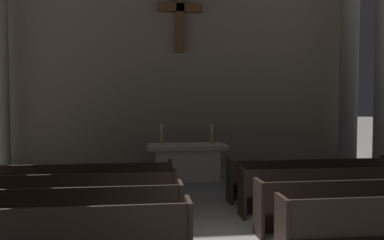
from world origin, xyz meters
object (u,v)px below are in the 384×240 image
altar (187,161)px  candlestick_right (212,138)px  pew_left_row_3 (74,198)px  pew_left_row_4 (82,185)px  pew_left_row_1 (46,240)px  column_right_fourth (349,52)px  pew_right_row_4 (311,179)px  pew_right_row_2 (365,205)px  candlestick_left (162,138)px  pew_left_row_2 (62,215)px  pew_right_row_3 (334,190)px

altar → candlestick_right: candlestick_right is taller
pew_left_row_3 → pew_left_row_4: 1.13m
pew_left_row_1 → pew_left_row_3: same height
pew_left_row_4 → column_right_fourth: 9.22m
column_right_fourth → pew_right_row_4: bearing=-127.0°
pew_right_row_2 → pew_right_row_4: 2.26m
pew_right_row_4 → candlestick_left: 4.16m
pew_left_row_1 → altar: (2.50, 5.97, 0.06)m
altar → candlestick_right: (0.70, 0.00, 0.65)m
pew_left_row_2 → pew_left_row_4: bearing=90.0°
pew_left_row_4 → column_right_fourth: column_right_fourth is taller
pew_left_row_1 → pew_right_row_3: bearing=24.4°
candlestick_right → column_right_fourth: bearing=13.9°
pew_right_row_3 → altar: (-2.50, 3.70, 0.06)m
column_right_fourth → candlestick_right: 5.37m
pew_left_row_2 → altar: (2.50, 4.83, 0.06)m
pew_left_row_4 → candlestick_right: 4.16m
pew_right_row_2 → pew_right_row_3: bearing=90.0°
pew_right_row_2 → pew_right_row_4: size_ratio=1.00×
pew_left_row_1 → pew_left_row_4: (0.00, 3.40, 0.00)m
pew_left_row_2 → column_right_fourth: bearing=37.5°
column_right_fourth → pew_right_row_3: bearing=-120.0°
pew_right_row_4 → pew_left_row_4: bearing=180.0°
altar → candlestick_left: bearing=180.0°
altar → candlestick_left: candlestick_left is taller
pew_left_row_2 → pew_right_row_2: same height
pew_right_row_2 → pew_left_row_4: bearing=155.6°
pew_right_row_2 → pew_left_row_3: bearing=167.2°
pew_right_row_3 → pew_right_row_4: 1.13m
pew_right_row_4 → altar: size_ratio=1.71×
pew_left_row_4 → pew_right_row_3: (4.99, -1.13, 0.00)m
pew_right_row_4 → column_right_fourth: (2.80, 3.71, 3.25)m
pew_right_row_3 → pew_left_row_1: bearing=-155.6°
pew_left_row_1 → pew_left_row_2: same height
pew_left_row_1 → altar: size_ratio=1.71×
candlestick_left → column_right_fourth: bearing=10.8°
column_right_fourth → candlestick_left: column_right_fourth is taller
candlestick_left → candlestick_right: bearing=0.0°
pew_right_row_4 → candlestick_right: bearing=125.0°
pew_left_row_2 → pew_right_row_2: bearing=0.0°
candlestick_right → pew_right_row_4: bearing=-55.0°
pew_left_row_2 → candlestick_left: 5.21m
pew_right_row_3 → pew_right_row_4: bearing=90.0°
pew_left_row_1 → pew_right_row_3: same height
pew_left_row_4 → pew_right_row_2: size_ratio=1.00×
pew_left_row_3 → pew_right_row_2: 5.12m
pew_left_row_2 → column_right_fourth: column_right_fourth is taller
pew_left_row_4 → altar: altar is taller
candlestick_right → candlestick_left: bearing=180.0°
pew_left_row_1 → candlestick_left: candlestick_left is taller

